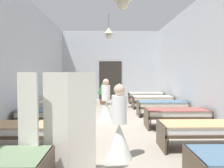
{
  "coord_description": "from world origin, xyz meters",
  "views": [
    {
      "loc": [
        -0.18,
        -7.81,
        1.69
      ],
      "look_at": [
        0.0,
        1.2,
        1.24
      ],
      "focal_mm": 36.44,
      "sensor_mm": 36.0,
      "label": 1
    }
  ],
  "objects_px": {
    "bed_right_row_2": "(177,114)",
    "bed_right_row_5": "(146,95)",
    "nurse_mid_aisle": "(106,106)",
    "bed_left_row_4": "(70,99)",
    "bed_right_row_1": "(203,129)",
    "bed_left_row_1": "(27,130)",
    "bed_left_row_3": "(62,105)",
    "bed_right_row_4": "(152,99)",
    "bed_right_row_3": "(162,105)",
    "nurse_near_aisle": "(119,132)",
    "privacy_screen": "(56,126)",
    "bed_left_row_2": "(49,114)",
    "potted_plant": "(103,89)",
    "bed_left_row_5": "(76,95)"
  },
  "relations": [
    {
      "from": "bed_right_row_5",
      "to": "privacy_screen",
      "type": "distance_m",
      "value": 9.5
    },
    {
      "from": "bed_left_row_3",
      "to": "bed_left_row_4",
      "type": "bearing_deg",
      "value": 90.0
    },
    {
      "from": "bed_right_row_2",
      "to": "bed_right_row_5",
      "type": "bearing_deg",
      "value": 90.0
    },
    {
      "from": "bed_right_row_4",
      "to": "bed_right_row_5",
      "type": "bearing_deg",
      "value": 90.0
    },
    {
      "from": "bed_right_row_4",
      "to": "privacy_screen",
      "type": "height_order",
      "value": "privacy_screen"
    },
    {
      "from": "bed_right_row_1",
      "to": "potted_plant",
      "type": "relative_size",
      "value": 1.51
    },
    {
      "from": "bed_right_row_3",
      "to": "bed_left_row_5",
      "type": "distance_m",
      "value": 5.43
    },
    {
      "from": "privacy_screen",
      "to": "bed_left_row_2",
      "type": "bearing_deg",
      "value": 117.1
    },
    {
      "from": "bed_left_row_2",
      "to": "bed_right_row_5",
      "type": "distance_m",
      "value": 6.9
    },
    {
      "from": "bed_right_row_5",
      "to": "potted_plant",
      "type": "relative_size",
      "value": 1.51
    },
    {
      "from": "bed_right_row_1",
      "to": "bed_right_row_5",
      "type": "xyz_separation_m",
      "value": [
        0.0,
        7.6,
        0.0
      ]
    },
    {
      "from": "bed_left_row_4",
      "to": "bed_left_row_1",
      "type": "bearing_deg",
      "value": -90.0
    },
    {
      "from": "bed_left_row_3",
      "to": "bed_left_row_4",
      "type": "relative_size",
      "value": 1.0
    },
    {
      "from": "bed_right_row_3",
      "to": "nurse_near_aisle",
      "type": "bearing_deg",
      "value": -113.38
    },
    {
      "from": "nurse_mid_aisle",
      "to": "bed_left_row_4",
      "type": "bearing_deg",
      "value": -91.85
    },
    {
      "from": "nurse_mid_aisle",
      "to": "potted_plant",
      "type": "xyz_separation_m",
      "value": [
        -0.17,
        4.04,
        0.27
      ]
    },
    {
      "from": "bed_left_row_3",
      "to": "nurse_mid_aisle",
      "type": "distance_m",
      "value": 1.88
    },
    {
      "from": "bed_left_row_2",
      "to": "privacy_screen",
      "type": "bearing_deg",
      "value": -74.05
    },
    {
      "from": "bed_right_row_4",
      "to": "nurse_mid_aisle",
      "type": "xyz_separation_m",
      "value": [
        -2.18,
        -2.69,
        0.09
      ]
    },
    {
      "from": "bed_left_row_2",
      "to": "bed_right_row_4",
      "type": "height_order",
      "value": "same"
    },
    {
      "from": "bed_right_row_2",
      "to": "bed_left_row_5",
      "type": "xyz_separation_m",
      "value": [
        -3.89,
        5.7,
        0.0
      ]
    },
    {
      "from": "bed_right_row_1",
      "to": "bed_right_row_4",
      "type": "distance_m",
      "value": 5.7
    },
    {
      "from": "bed_right_row_5",
      "to": "bed_right_row_4",
      "type": "bearing_deg",
      "value": -90.0
    },
    {
      "from": "bed_left_row_1",
      "to": "bed_left_row_3",
      "type": "distance_m",
      "value": 3.8
    },
    {
      "from": "bed_right_row_4",
      "to": "bed_right_row_3",
      "type": "bearing_deg",
      "value": -90.0
    },
    {
      "from": "bed_left_row_2",
      "to": "bed_right_row_4",
      "type": "xyz_separation_m",
      "value": [
        3.89,
        3.8,
        0.0
      ]
    },
    {
      "from": "bed_right_row_4",
      "to": "bed_left_row_3",
      "type": "bearing_deg",
      "value": -153.94
    },
    {
      "from": "bed_left_row_2",
      "to": "bed_left_row_3",
      "type": "bearing_deg",
      "value": 90.0
    },
    {
      "from": "bed_right_row_4",
      "to": "bed_right_row_2",
      "type": "bearing_deg",
      "value": -90.0
    },
    {
      "from": "bed_left_row_1",
      "to": "bed_right_row_2",
      "type": "bearing_deg",
      "value": 26.06
    },
    {
      "from": "bed_left_row_2",
      "to": "bed_right_row_2",
      "type": "height_order",
      "value": "same"
    },
    {
      "from": "bed_left_row_1",
      "to": "bed_right_row_5",
      "type": "relative_size",
      "value": 1.0
    },
    {
      "from": "nurse_mid_aisle",
      "to": "bed_right_row_3",
      "type": "bearing_deg",
      "value": 165.81
    },
    {
      "from": "bed_left_row_1",
      "to": "bed_left_row_3",
      "type": "xyz_separation_m",
      "value": [
        0.0,
        3.8,
        0.0
      ]
    },
    {
      "from": "bed_left_row_5",
      "to": "privacy_screen",
      "type": "xyz_separation_m",
      "value": [
        0.95,
        -9.02,
        0.41
      ]
    },
    {
      "from": "bed_left_row_3",
      "to": "bed_left_row_2",
      "type": "bearing_deg",
      "value": -90.0
    },
    {
      "from": "bed_right_row_1",
      "to": "bed_left_row_2",
      "type": "bearing_deg",
      "value": 153.94
    },
    {
      "from": "bed_left_row_5",
      "to": "nurse_mid_aisle",
      "type": "relative_size",
      "value": 1.28
    },
    {
      "from": "bed_right_row_1",
      "to": "bed_right_row_5",
      "type": "distance_m",
      "value": 7.6
    },
    {
      "from": "bed_left_row_5",
      "to": "privacy_screen",
      "type": "relative_size",
      "value": 1.12
    },
    {
      "from": "bed_right_row_4",
      "to": "bed_left_row_2",
      "type": "bearing_deg",
      "value": -135.64
    },
    {
      "from": "bed_right_row_1",
      "to": "nurse_near_aisle",
      "type": "height_order",
      "value": "nurse_near_aisle"
    },
    {
      "from": "bed_left_row_5",
      "to": "bed_right_row_2",
      "type": "bearing_deg",
      "value": -55.72
    },
    {
      "from": "bed_right_row_2",
      "to": "bed_right_row_3",
      "type": "height_order",
      "value": "same"
    },
    {
      "from": "bed_right_row_2",
      "to": "privacy_screen",
      "type": "xyz_separation_m",
      "value": [
        -2.94,
        -3.32,
        0.41
      ]
    },
    {
      "from": "bed_right_row_3",
      "to": "potted_plant",
      "type": "bearing_deg",
      "value": 125.85
    },
    {
      "from": "bed_left_row_1",
      "to": "bed_left_row_5",
      "type": "distance_m",
      "value": 7.6
    },
    {
      "from": "potted_plant",
      "to": "nurse_near_aisle",
      "type": "bearing_deg",
      "value": -86.57
    },
    {
      "from": "bed_left_row_1",
      "to": "nurse_mid_aisle",
      "type": "relative_size",
      "value": 1.28
    },
    {
      "from": "privacy_screen",
      "to": "bed_left_row_1",
      "type": "bearing_deg",
      "value": 134.87
    }
  ]
}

